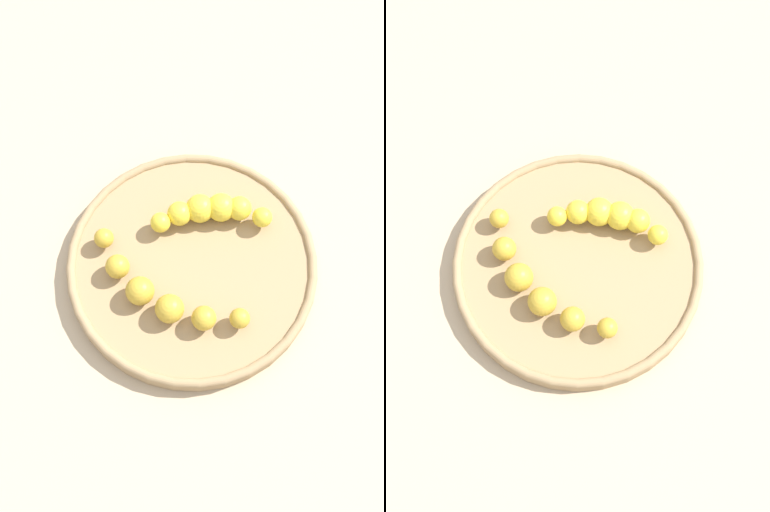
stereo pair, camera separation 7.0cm
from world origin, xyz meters
TOP-DOWN VIEW (x-y plane):
  - ground_plane at (0.00, 0.00)m, footprint 2.40×2.40m
  - fruit_bowl at (0.00, 0.00)m, footprint 0.27×0.27m
  - banana_yellow at (0.05, 0.02)m, footprint 0.10×0.10m
  - banana_spotted at (-0.05, -0.00)m, footprint 0.07×0.19m

SIDE VIEW (x-z plane):
  - ground_plane at x=0.00m, z-range 0.00..0.00m
  - fruit_bowl at x=0.00m, z-range 0.00..0.02m
  - banana_spotted at x=-0.05m, z-range 0.02..0.05m
  - banana_yellow at x=0.05m, z-range 0.02..0.05m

